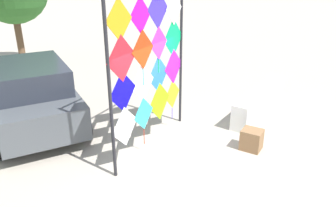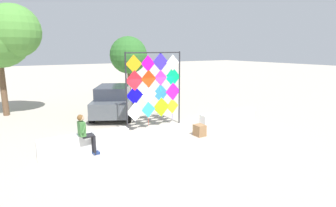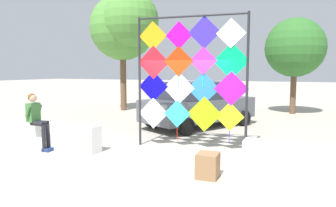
# 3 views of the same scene
# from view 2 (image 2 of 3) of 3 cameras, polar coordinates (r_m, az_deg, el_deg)

# --- Properties ---
(ground) EXTENTS (120.00, 120.00, 0.00)m
(ground) POSITION_cam_2_polar(r_m,az_deg,el_deg) (12.44, -1.35, -6.43)
(ground) COLOR #ADA393
(plaza_ledge_left) EXTENTS (3.34, 0.45, 0.74)m
(plaza_ledge_left) POSITION_cam_2_polar(r_m,az_deg,el_deg) (10.59, -17.21, -8.14)
(plaza_ledge_left) COLOR white
(plaza_ledge_left) RESTS_ON ground
(plaza_ledge_right) EXTENTS (3.34, 0.45, 0.74)m
(plaza_ledge_right) POSITION_cam_2_polar(r_m,az_deg,el_deg) (13.99, 12.74, -3.09)
(plaza_ledge_right) COLOR white
(plaza_ledge_right) RESTS_ON ground
(kite_display_rack) EXTENTS (3.16, 0.37, 3.73)m
(kite_display_rack) POSITION_cam_2_polar(r_m,az_deg,el_deg) (12.87, -2.88, 3.91)
(kite_display_rack) COLOR #232328
(kite_display_rack) RESTS_ON ground
(seated_vendor) EXTENTS (0.72, 0.53, 1.58)m
(seated_vendor) POSITION_cam_2_polar(r_m,az_deg,el_deg) (10.08, -17.32, -5.72)
(seated_vendor) COLOR black
(seated_vendor) RESTS_ON ground
(parked_car) EXTENTS (3.87, 4.97, 1.78)m
(parked_car) POSITION_cam_2_polar(r_m,az_deg,el_deg) (15.81, -11.51, 0.63)
(parked_car) COLOR #4C5156
(parked_car) RESTS_ON ground
(cardboard_box_large) EXTENTS (0.46, 0.50, 0.51)m
(cardboard_box_large) POSITION_cam_2_polar(r_m,az_deg,el_deg) (12.13, 6.79, -5.72)
(cardboard_box_large) COLOR olive
(cardboard_box_large) RESTS_ON ground
(tree_broadleaf) EXTENTS (4.07, 3.78, 6.34)m
(tree_broadleaf) POSITION_cam_2_polar(r_m,az_deg,el_deg) (17.83, -31.91, 12.45)
(tree_broadleaf) COLOR brown
(tree_broadleaf) RESTS_ON ground
(tree_palm_like) EXTENTS (2.97, 3.07, 4.86)m
(tree_palm_like) POSITION_cam_2_polar(r_m,az_deg,el_deg) (21.99, -8.61, 10.07)
(tree_palm_like) COLOR brown
(tree_palm_like) RESTS_ON ground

